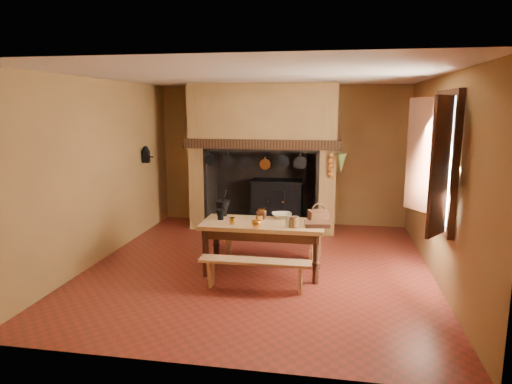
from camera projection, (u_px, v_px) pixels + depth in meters
floor at (259, 266)px, 6.89m from camera, size 5.50×5.50×0.00m
ceiling at (260, 76)px, 6.37m from camera, size 5.50×5.50×0.00m
back_wall at (282, 155)px, 9.29m from camera, size 5.00×0.02×2.80m
wall_left at (101, 170)px, 7.06m from camera, size 0.02×5.50×2.80m
wall_right at (440, 179)px, 6.21m from camera, size 0.02×5.50×2.80m
wall_front at (207, 220)px, 3.97m from camera, size 5.00×0.02×2.80m
chimney_breast at (264, 136)px, 8.84m from camera, size 2.95×0.96×2.80m
iron_range at (278, 202)px, 9.18m from camera, size 1.12×0.55×1.60m
hearth_pans at (226, 221)px, 9.20m from camera, size 0.51×0.62×0.20m
hanging_pans at (258, 162)px, 8.45m from camera, size 1.92×0.29×0.27m
onion_string at (331, 166)px, 8.21m from camera, size 0.12×0.10×0.46m
herb_bunch at (341, 163)px, 8.17m from camera, size 0.20×0.20×0.35m
window at (436, 160)px, 5.79m from camera, size 0.39×1.75×1.76m
wall_coffee_mill at (146, 153)px, 8.52m from camera, size 0.23×0.16×0.31m
work_table at (263, 230)px, 6.51m from camera, size 1.74×0.77×0.75m
bench_front at (255, 267)px, 5.94m from camera, size 1.47×0.26×0.41m
bench_back at (269, 237)px, 7.20m from camera, size 1.63×0.29×0.46m
mortar_large at (222, 207)px, 6.86m from camera, size 0.23×0.23×0.39m
mortar_small at (221, 214)px, 6.63m from camera, size 0.15×0.15×0.26m
coffee_grinder at (261, 214)px, 6.67m from camera, size 0.17×0.13×0.19m
brass_mug_a at (232, 221)px, 6.38m from camera, size 0.10×0.10×0.09m
brass_mug_b at (260, 218)px, 6.56m from camera, size 0.09×0.09×0.08m
mixing_bowl at (282, 216)px, 6.74m from camera, size 0.35×0.35×0.07m
stoneware_crock at (294, 222)px, 6.20m from camera, size 0.15×0.15×0.15m
glass_jar at (288, 221)px, 6.25m from camera, size 0.10×0.10×0.15m
wicker_basket at (318, 215)px, 6.58m from camera, size 0.32×0.28×0.25m
wooden_tray at (317, 224)px, 6.26m from camera, size 0.37×0.29×0.06m
brass_cup at (256, 224)px, 6.19m from camera, size 0.15×0.15×0.10m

